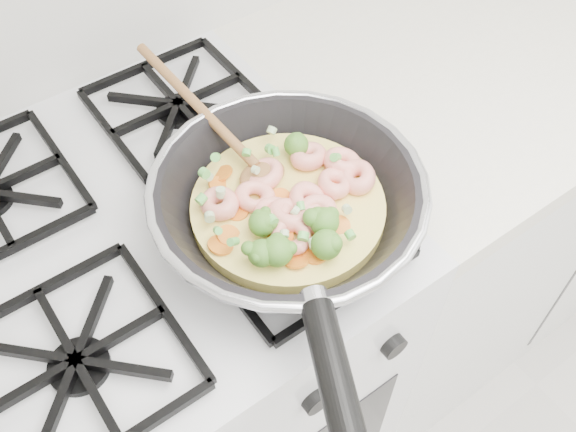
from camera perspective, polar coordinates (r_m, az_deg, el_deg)
stove at (r=1.25m, az=-9.50°, el=-12.86°), size 0.60×0.60×0.92m
counter_right at (r=1.56m, az=16.75°, el=3.10°), size 1.00×0.60×0.90m
skillet at (r=0.79m, az=0.08°, el=1.12°), size 0.35×0.65×0.09m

